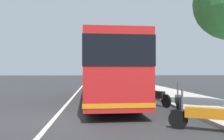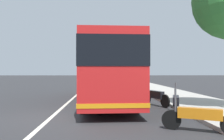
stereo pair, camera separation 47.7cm
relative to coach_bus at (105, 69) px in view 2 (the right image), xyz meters
The scene contains 10 objects.
ground_plane 5.67m from the coach_bus, 156.49° to the left, with size 220.00×220.00×0.00m, color #2D2D30.
sidewalk_curb 7.38m from the coach_bus, 44.30° to the right, with size 110.00×3.60×0.14m, color #B2ADA3.
lane_divider_line 5.86m from the coach_bus, 22.58° to the left, with size 110.00×0.16×0.01m, color silver.
coach_bus is the anchor object (origin of this frame).
motorcycle_far_end 7.90m from the coach_bus, 160.22° to the right, with size 1.10×1.99×1.24m.
motorcycle_nearest_curb 5.48m from the coach_bus, 147.74° to the right, with size 2.07×0.70×1.28m.
motorcycle_mid_row 3.51m from the coach_bus, 127.41° to the right, with size 2.09×0.94×1.28m.
car_ahead_same_lane 37.93m from the coach_bus, ahead, with size 4.70×2.09×1.50m.
car_side_street 19.30m from the coach_bus, ahead, with size 4.66×2.00×1.47m.
utility_pole 15.59m from the coach_bus, 16.77° to the right, with size 0.30×0.30×6.12m, color slate.
Camera 2 is at (-9.13, -1.97, 1.74)m, focal length 38.00 mm.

